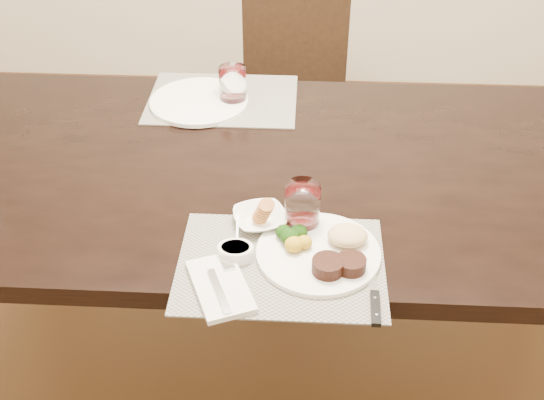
# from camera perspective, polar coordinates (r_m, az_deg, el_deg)

# --- Properties ---
(ground_plane) EXTENTS (4.50, 4.50, 0.00)m
(ground_plane) POSITION_cam_1_polar(r_m,az_deg,el_deg) (2.34, 0.92, -12.53)
(ground_plane) COLOR #4A2E18
(ground_plane) RESTS_ON ground
(dining_table) EXTENTS (2.00, 1.00, 0.75)m
(dining_table) POSITION_cam_1_polar(r_m,az_deg,el_deg) (1.88, 1.12, 0.84)
(dining_table) COLOR black
(dining_table) RESTS_ON ground
(chair_far) EXTENTS (0.42, 0.42, 0.90)m
(chair_far) POSITION_cam_1_polar(r_m,az_deg,el_deg) (2.77, 1.85, 9.44)
(chair_far) COLOR black
(chair_far) RESTS_ON ground
(placemat_near) EXTENTS (0.46, 0.34, 0.00)m
(placemat_near) POSITION_cam_1_polar(r_m,az_deg,el_deg) (1.52, 0.75, -5.42)
(placemat_near) COLOR gray
(placemat_near) RESTS_ON dining_table
(placemat_far) EXTENTS (0.46, 0.34, 0.00)m
(placemat_far) POSITION_cam_1_polar(r_m,az_deg,el_deg) (2.16, -4.16, 8.42)
(placemat_far) COLOR gray
(placemat_far) RESTS_ON dining_table
(dinner_plate) EXTENTS (0.28, 0.28, 0.05)m
(dinner_plate) POSITION_cam_1_polar(r_m,az_deg,el_deg) (1.53, 4.40, -4.26)
(dinner_plate) COLOR white
(dinner_plate) RESTS_ON placemat_near
(napkin_fork) EXTENTS (0.17, 0.22, 0.02)m
(napkin_fork) POSITION_cam_1_polar(r_m,az_deg,el_deg) (1.46, -4.33, -7.19)
(napkin_fork) COLOR silver
(napkin_fork) RESTS_ON placemat_near
(steak_knife) EXTENTS (0.02, 0.22, 0.01)m
(steak_knife) POSITION_cam_1_polar(r_m,az_deg,el_deg) (1.45, 8.58, -8.23)
(steak_knife) COLOR white
(steak_knife) RESTS_ON placemat_near
(cracker_bowl) EXTENTS (0.16, 0.16, 0.05)m
(cracker_bowl) POSITION_cam_1_polar(r_m,az_deg,el_deg) (1.62, -1.03, -1.53)
(cracker_bowl) COLOR white
(cracker_bowl) RESTS_ON placemat_near
(sauce_ramekin) EXTENTS (0.08, 0.12, 0.06)m
(sauce_ramekin) POSITION_cam_1_polar(r_m,az_deg,el_deg) (1.53, -3.07, -4.30)
(sauce_ramekin) COLOR white
(sauce_ramekin) RESTS_ON placemat_near
(wine_glass_near) EXTENTS (0.08, 0.08, 0.11)m
(wine_glass_near) POSITION_cam_1_polar(r_m,az_deg,el_deg) (1.59, 2.55, -0.70)
(wine_glass_near) COLOR white
(wine_glass_near) RESTS_ON placemat_near
(far_plate) EXTENTS (0.30, 0.30, 0.01)m
(far_plate) POSITION_cam_1_polar(r_m,az_deg,el_deg) (2.13, -6.12, 8.20)
(far_plate) COLOR white
(far_plate) RESTS_ON placemat_far
(wine_glass_far) EXTENTS (0.08, 0.08, 0.12)m
(wine_glass_far) POSITION_cam_1_polar(r_m,az_deg,el_deg) (2.11, -3.29, 9.44)
(wine_glass_far) COLOR white
(wine_glass_far) RESTS_ON placemat_far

